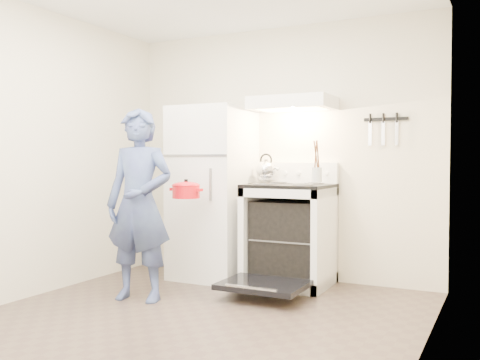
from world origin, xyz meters
name	(u,v)px	position (x,y,z in m)	size (l,w,h in m)	color
floor	(184,325)	(0.00, 0.00, 0.00)	(3.60, 3.60, 0.00)	#4C3F33
back_wall	(280,153)	(0.00, 1.80, 1.25)	(3.20, 0.02, 2.50)	beige
refrigerator	(213,193)	(-0.58, 1.45, 0.85)	(0.70, 0.70, 1.70)	white
stove_body	(289,236)	(0.23, 1.48, 0.46)	(0.76, 0.65, 0.92)	white
cooktop	(289,186)	(0.23, 1.48, 0.94)	(0.76, 0.65, 0.03)	black
backsplash	(300,173)	(0.23, 1.76, 1.05)	(0.76, 0.07, 0.20)	white
oven_door	(263,285)	(0.23, 0.88, 0.12)	(0.70, 0.54, 0.04)	black
oven_rack	(289,238)	(0.23, 1.48, 0.44)	(0.60, 0.52, 0.01)	slate
range_hood	(293,103)	(0.23, 1.55, 1.71)	(0.76, 0.50, 0.12)	white
knife_strip	(386,119)	(1.05, 1.79, 1.55)	(0.40, 0.02, 0.03)	black
pizza_stone	(293,238)	(0.29, 1.40, 0.45)	(0.34, 0.34, 0.02)	#927551
tea_kettle	(266,168)	(-0.07, 1.61, 1.09)	(0.24, 0.20, 0.29)	silver
utensil_jar	(317,175)	(0.54, 1.34, 1.05)	(0.09, 0.09, 0.13)	silver
person	(139,205)	(-0.70, 0.41, 0.80)	(0.58, 0.38, 1.60)	navy
dutch_oven	(186,192)	(-0.49, 0.80, 0.89)	(0.31, 0.24, 0.21)	red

